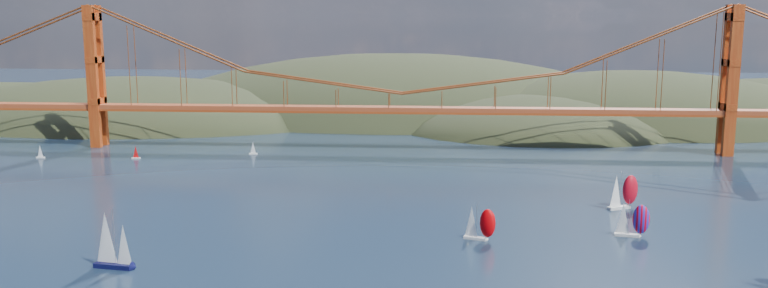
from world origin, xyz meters
TOP-DOWN VIEW (x-y plane):
  - headlands at (44.95, 278.29)m, footprint 725.00×225.00m
  - bridge at (-1.75, 180.00)m, footprint 552.00×12.00m
  - sloop_navy at (-51.77, 39.37)m, footprint 8.57×5.25m
  - racer_0 at (23.94, 64.79)m, footprint 7.60×4.75m
  - racer_3 at (63.49, 96.17)m, footprint 9.11×6.50m
  - racer_rwb at (59.49, 70.05)m, footprint 7.91×4.14m
  - distant_boat_1 at (-130.01, 153.43)m, footprint 3.00×2.00m
  - distant_boat_2 at (-94.91, 154.85)m, footprint 3.00×2.00m
  - distant_boat_3 at (-54.81, 166.53)m, footprint 3.00×2.00m

SIDE VIEW (x-z plane):
  - headlands at x=44.95m, z-range -60.46..35.54m
  - distant_boat_1 at x=-130.01m, z-range 0.06..4.76m
  - distant_boat_2 at x=-94.91m, z-range 0.06..4.76m
  - distant_boat_3 at x=-54.81m, z-range 0.06..4.76m
  - racer_0 at x=23.94m, z-range -0.23..8.26m
  - racer_rwb at x=59.49m, z-range -0.24..8.63m
  - racer_3 at x=63.49m, z-range -0.28..9.94m
  - sloop_navy at x=-51.77m, z-range -0.76..12.14m
  - bridge at x=-1.75m, z-range 4.73..59.73m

